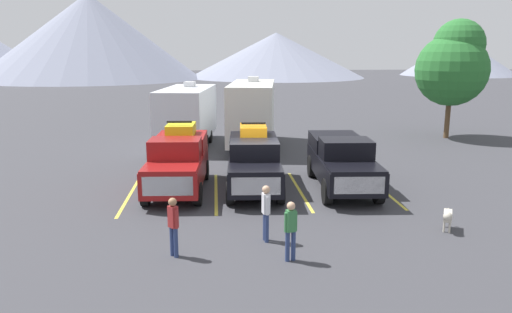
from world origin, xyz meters
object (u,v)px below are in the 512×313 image
Objects in this scene: camper_trailer_a at (187,113)px; person_b at (173,223)px; pickup_truck_a at (178,160)px; person_a at (291,227)px; person_c at (266,209)px; pickup_truck_b at (254,160)px; camper_trailer_b at (252,111)px; dog at (448,217)px; pickup_truck_c at (342,160)px.

person_b is (0.45, -15.82, -0.97)m from camper_trailer_a.
pickup_truck_a is 0.67× the size of camper_trailer_a.
camper_trailer_a is (-0.12, 9.34, 0.71)m from pickup_truck_a.
person_a is at bearing -77.82° from camper_trailer_a.
camper_trailer_a reaches higher than person_c.
camper_trailer_a is 4.84× the size of person_b.
pickup_truck_a is 7.80m from person_a.
pickup_truck_b reaches higher than person_c.
camper_trailer_b is (3.59, 8.43, 0.88)m from pickup_truck_a.
person_b is (0.33, -6.47, -0.26)m from pickup_truck_a.
camper_trailer_b is at bearing 77.66° from person_b.
dog is (8.21, 1.19, -0.48)m from person_b.
camper_trailer_b is at bearing 87.20° from person_c.
pickup_truck_c is at bearing -2.17° from pickup_truck_a.
camper_trailer_a is 4.75× the size of person_c.
person_a is (3.53, -16.35, -0.98)m from camper_trailer_a.
pickup_truck_c is at bearing 56.01° from person_c.
dog is at bearing 3.28° from person_c.
pickup_truck_c is 6.76× the size of dog.
pickup_truck_b is 3.38× the size of person_b.
pickup_truck_b is 3.52m from pickup_truck_c.
pickup_truck_c reaches higher than person_a.
camper_trailer_a reaches higher than person_a.
camper_trailer_a reaches higher than pickup_truck_b.
pickup_truck_b is 6.40× the size of dog.
camper_trailer_b is 5.22× the size of person_a.
pickup_truck_c is 6.47m from person_c.
pickup_truck_c reaches higher than dog.
pickup_truck_a is at bearing 115.92° from person_a.
person_b is at bearing -161.48° from person_c.
camper_trailer_a is at bearing 120.63° from dog.
camper_trailer_b reaches higher than pickup_truck_c.
pickup_truck_a is 0.97× the size of pickup_truck_b.
camper_trailer_a reaches higher than dog.
dog is at bearing 18.54° from person_a.
pickup_truck_b is 0.95× the size of pickup_truck_c.
pickup_truck_a is 0.63× the size of camper_trailer_b.
pickup_truck_c is at bearing -71.35° from camper_trailer_b.
camper_trailer_b is 5.15× the size of person_b.
person_b is (-2.67, -6.45, -0.21)m from pickup_truck_b.
pickup_truck_b reaches higher than dog.
pickup_truck_c is 3.62× the size of person_a.
pickup_truck_c is 11.69m from camper_trailer_a.
pickup_truck_b reaches higher than pickup_truck_c.
person_c is 5.67m from dog.
pickup_truck_b is at bearing 93.31° from person_a.
pickup_truck_a reaches higher than person_a.
pickup_truck_a is 6.49m from person_b.
person_a is (-3.11, -6.76, -0.19)m from pickup_truck_c.
person_c is at bearing 109.81° from person_a.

